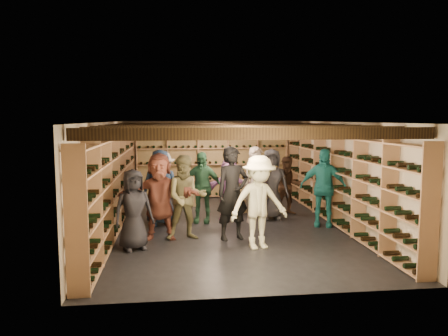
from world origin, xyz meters
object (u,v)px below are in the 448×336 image
Objects in this scene: person_4 at (323,188)px; person_12 at (271,184)px; crate_stack_right at (188,197)px; person_9 at (162,185)px; person_2 at (186,198)px; person_0 at (134,210)px; person_6 at (160,187)px; person_10 at (201,187)px; person_11 at (229,189)px; person_8 at (288,186)px; person_5 at (160,196)px; crate_loose at (242,202)px; person_7 at (257,185)px; person_1 at (233,193)px; crate_stack_left at (240,197)px; person_3 at (259,202)px.

person_12 is at bearing 159.35° from person_4.
person_9 is (-0.69, -1.54, 0.58)m from crate_stack_right.
person_12 is at bearing 33.85° from person_2.
person_6 is at bearing 54.57° from person_0.
person_6 reaches higher than person_10.
person_2 is 3.26m from person_4.
person_0 reaches higher than person_11.
person_9 reaches higher than person_8.
person_6 is (-0.01, 1.24, -0.01)m from person_5.
crate_loose is 0.27× the size of person_7.
person_10 is at bearing 92.60° from person_1.
person_8 is 2.37m from person_10.
crate_stack_left is 1.64× the size of crate_stack_right.
person_8 is (1.34, 2.84, -0.14)m from person_3.
person_1 is 0.80m from person_3.
person_5 is at bearing -124.25° from crate_loose.
person_3 reaches higher than person_11.
crate_loose is at bearing 32.58° from person_6.
crate_stack_right is 0.29× the size of person_6.
person_11 is at bearing -109.27° from crate_loose.
person_4 is at bearing -28.47° from person_11.
person_11 is (-0.24, 2.52, -0.14)m from person_3.
crate_stack_left is 0.87m from person_11.
crate_loose is 4.06m from person_5.
person_9 is at bearing 101.78° from person_2.
person_5 is 1.05× the size of person_10.
person_7 reaches higher than person_10.
person_5 reaches higher than crate_stack_left.
crate_stack_right is at bearing 61.92° from person_6.
person_4 reaches higher than person_12.
person_0 is 2.02m from person_1.
person_11 reaches higher than person_8.
person_1 reaches higher than crate_loose.
person_9 is at bearing 165.20° from person_10.
crate_loose is 2.26m from person_7.
person_0 is at bearing -110.13° from person_10.
person_12 is at bearing -75.55° from crate_loose.
crate_stack_left is at bearing 129.86° from person_12.
person_4 is 1.33m from person_12.
person_4 is at bearing 4.76° from person_1.
crate_stack_right is at bearing 116.77° from person_7.
person_8 is 0.89× the size of person_10.
person_12 reaches higher than person_10.
crate_loose is at bearing 61.22° from person_1.
person_12 is at bearing -43.71° from crate_stack_right.
person_1 reaches higher than person_12.
crate_stack_left is 0.44× the size of person_1.
crate_loose is 1.80m from person_8.
person_8 is at bearing -17.87° from crate_stack_left.
person_3 is (-0.34, -4.17, 0.81)m from crate_loose.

